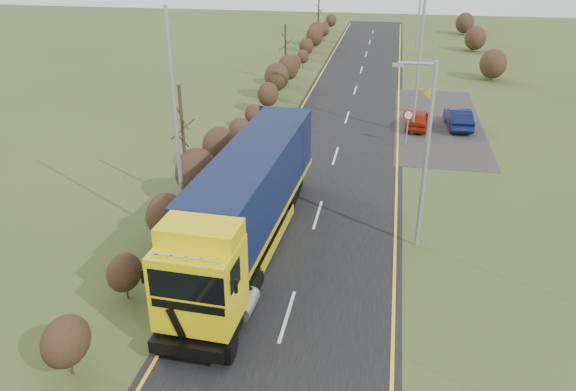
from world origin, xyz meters
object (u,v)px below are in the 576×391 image
(car_blue_sedan, at_px, (458,118))
(speed_sign, at_px, (408,121))
(car_red_hatchback, at_px, (418,119))
(streetlight_near, at_px, (424,151))
(lorry, at_px, (248,198))

(car_blue_sedan, relative_size, speed_sign, 1.78)
(car_red_hatchback, relative_size, speed_sign, 1.60)
(car_red_hatchback, xyz_separation_m, speed_sign, (-0.84, -3.82, 1.01))
(streetlight_near, bearing_deg, car_red_hatchback, 88.18)
(car_blue_sedan, xyz_separation_m, streetlight_near, (-3.24, -17.05, 3.67))
(lorry, distance_m, streetlight_near, 7.40)
(lorry, height_order, streetlight_near, streetlight_near)
(streetlight_near, distance_m, speed_sign, 12.98)
(speed_sign, bearing_deg, lorry, -114.97)
(car_blue_sedan, xyz_separation_m, speed_sign, (-3.55, -4.35, 0.96))
(speed_sign, bearing_deg, car_blue_sedan, 50.80)
(lorry, bearing_deg, car_red_hatchback, 70.21)
(lorry, distance_m, car_red_hatchback, 19.67)
(lorry, relative_size, car_red_hatchback, 4.05)
(car_blue_sedan, bearing_deg, car_red_hatchback, 6.93)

